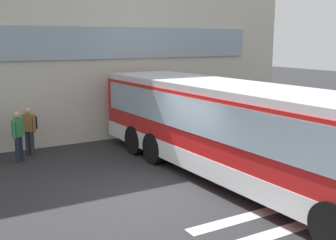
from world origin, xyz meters
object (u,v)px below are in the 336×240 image
object	(u,v)px
passenger_at_curb_edge	(29,128)
safety_bollard_yellow	(152,139)
bus_main_foreground	(238,134)
passenger_by_doorway	(18,134)

from	to	relation	value
passenger_at_curb_edge	safety_bollard_yellow	xyz separation A→B (m)	(3.87, -1.60, -0.51)
bus_main_foreground	passenger_by_doorway	bearing A→B (deg)	135.46
passenger_by_doorway	safety_bollard_yellow	xyz separation A→B (m)	(4.35, -1.01, -0.48)
safety_bollard_yellow	passenger_at_curb_edge	bearing A→B (deg)	157.47
passenger_by_doorway	safety_bollard_yellow	distance (m)	4.49
passenger_by_doorway	passenger_at_curb_edge	distance (m)	0.76
bus_main_foreground	safety_bollard_yellow	world-z (taller)	bus_main_foreground
passenger_at_curb_edge	safety_bollard_yellow	bearing A→B (deg)	-22.53
passenger_by_doorway	passenger_at_curb_edge	world-z (taller)	same
passenger_by_doorway	passenger_at_curb_edge	size ratio (longest dim) A/B	1.00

